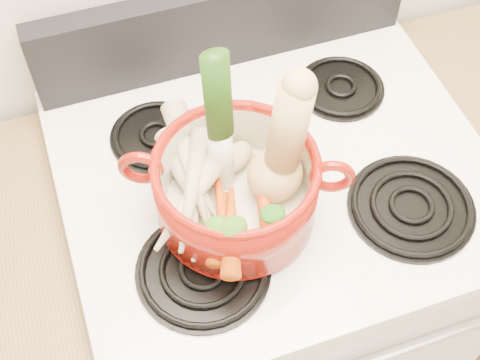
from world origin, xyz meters
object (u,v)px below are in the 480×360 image
object	(u,v)px
stove_body	(268,288)
leek	(220,124)
squash	(277,144)
dutch_oven	(236,188)

from	to	relation	value
stove_body	leek	bearing A→B (deg)	-169.17
leek	squash	bearing A→B (deg)	-39.68
squash	stove_body	bearing A→B (deg)	42.01
stove_body	leek	distance (m)	0.69
dutch_oven	squash	world-z (taller)	squash
dutch_oven	squash	xyz separation A→B (m)	(0.07, 0.00, 0.08)
stove_body	leek	world-z (taller)	leek
stove_body	squash	world-z (taller)	squash
stove_body	leek	xyz separation A→B (m)	(-0.11, -0.02, 0.68)
dutch_oven	leek	size ratio (longest dim) A/B	0.92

